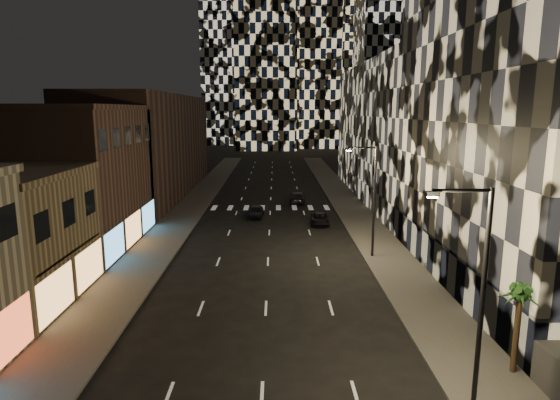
{
  "coord_description": "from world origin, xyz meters",
  "views": [
    {
      "loc": [
        0.57,
        -6.94,
        11.98
      ],
      "look_at": [
        0.91,
        23.98,
        6.0
      ],
      "focal_mm": 30.0,
      "sensor_mm": 36.0,
      "label": 1
    }
  ],
  "objects_px": {
    "streetlight_near": "(477,285)",
    "palm_tree": "(520,300)",
    "streetlight_far": "(372,194)",
    "car_dark_oncoming": "(297,197)",
    "car_dark_rightlane": "(320,219)",
    "car_dark_midlane": "(256,212)"
  },
  "relations": [
    {
      "from": "streetlight_near",
      "to": "car_dark_midlane",
      "type": "bearing_deg",
      "value": 106.0
    },
    {
      "from": "streetlight_near",
      "to": "palm_tree",
      "type": "distance_m",
      "value": 4.4
    },
    {
      "from": "palm_tree",
      "to": "streetlight_far",
      "type": "bearing_deg",
      "value": 100.22
    },
    {
      "from": "streetlight_near",
      "to": "palm_tree",
      "type": "relative_size",
      "value": 2.13
    },
    {
      "from": "car_dark_oncoming",
      "to": "car_dark_rightlane",
      "type": "relative_size",
      "value": 1.18
    },
    {
      "from": "car_dark_midlane",
      "to": "car_dark_oncoming",
      "type": "xyz_separation_m",
      "value": [
        5.08,
        8.38,
        0.05
      ]
    },
    {
      "from": "car_dark_midlane",
      "to": "car_dark_oncoming",
      "type": "distance_m",
      "value": 9.8
    },
    {
      "from": "streetlight_near",
      "to": "streetlight_far",
      "type": "bearing_deg",
      "value": 90.0
    },
    {
      "from": "streetlight_near",
      "to": "palm_tree",
      "type": "xyz_separation_m",
      "value": [
        3.15,
        2.56,
        -1.71
      ]
    },
    {
      "from": "car_dark_oncoming",
      "to": "car_dark_rightlane",
      "type": "bearing_deg",
      "value": 102.59
    },
    {
      "from": "palm_tree",
      "to": "car_dark_oncoming",
      "type": "bearing_deg",
      "value": 101.18
    },
    {
      "from": "streetlight_near",
      "to": "car_dark_midlane",
      "type": "relative_size",
      "value": 2.31
    },
    {
      "from": "streetlight_far",
      "to": "palm_tree",
      "type": "height_order",
      "value": "streetlight_far"
    },
    {
      "from": "car_dark_oncoming",
      "to": "car_dark_rightlane",
      "type": "height_order",
      "value": "car_dark_oncoming"
    },
    {
      "from": "streetlight_near",
      "to": "car_dark_rightlane",
      "type": "height_order",
      "value": "streetlight_near"
    },
    {
      "from": "car_dark_midlane",
      "to": "car_dark_oncoming",
      "type": "height_order",
      "value": "car_dark_oncoming"
    },
    {
      "from": "car_dark_oncoming",
      "to": "streetlight_near",
      "type": "bearing_deg",
      "value": 100.02
    },
    {
      "from": "car_dark_oncoming",
      "to": "palm_tree",
      "type": "relative_size",
      "value": 1.16
    },
    {
      "from": "streetlight_near",
      "to": "car_dark_midlane",
      "type": "height_order",
      "value": "streetlight_near"
    },
    {
      "from": "streetlight_far",
      "to": "palm_tree",
      "type": "relative_size",
      "value": 2.13
    },
    {
      "from": "streetlight_far",
      "to": "car_dark_midlane",
      "type": "height_order",
      "value": "streetlight_far"
    },
    {
      "from": "car_dark_oncoming",
      "to": "palm_tree",
      "type": "distance_m",
      "value": 41.35
    }
  ]
}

